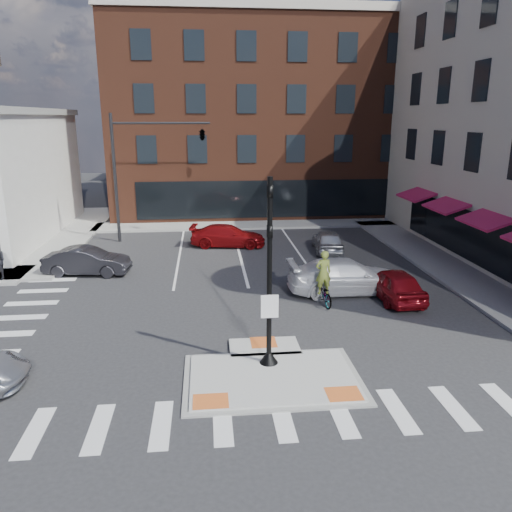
{
  "coord_description": "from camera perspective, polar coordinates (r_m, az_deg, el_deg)",
  "views": [
    {
      "loc": [
        -1.88,
        -14.07,
        7.77
      ],
      "look_at": [
        0.2,
        6.47,
        2.0
      ],
      "focal_mm": 35.0,
      "sensor_mm": 36.0,
      "label": 1
    }
  ],
  "objects": [
    {
      "name": "signal_pole",
      "position": [
        15.56,
        1.53,
        -4.75
      ],
      "size": [
        0.6,
        0.6,
        5.98
      ],
      "color": "black",
      "rests_on": "refuge_island"
    },
    {
      "name": "red_sedan",
      "position": [
        22.76,
        15.44,
        -3.07
      ],
      "size": [
        1.86,
        4.17,
        1.39
      ],
      "primitive_type": "imported",
      "rotation": [
        0.0,
        0.0,
        3.19
      ],
      "color": "maroon",
      "rests_on": "ground"
    },
    {
      "name": "white_pickup",
      "position": [
        23.07,
        10.33,
        -2.29
      ],
      "size": [
        5.42,
        2.34,
        1.56
      ],
      "primitive_type": "imported",
      "rotation": [
        0.0,
        0.0,
        1.6
      ],
      "color": "white",
      "rests_on": "ground"
    },
    {
      "name": "refuge_island",
      "position": [
        15.93,
        1.77,
        -13.37
      ],
      "size": [
        5.4,
        4.65,
        0.13
      ],
      "color": "gray",
      "rests_on": "ground"
    },
    {
      "name": "building_far_right",
      "position": [
        68.95,
        3.4,
        14.13
      ],
      "size": [
        12.0,
        12.0,
        12.0
      ],
      "primitive_type": "cube",
      "color": "brown",
      "rests_on": "ground"
    },
    {
      "name": "bg_car_silver",
      "position": [
        29.93,
        8.2,
        1.74
      ],
      "size": [
        2.0,
        4.09,
        1.34
      ],
      "primitive_type": "imported",
      "rotation": [
        0.0,
        0.0,
        3.03
      ],
      "color": "#AEB1B6",
      "rests_on": "ground"
    },
    {
      "name": "cyclist",
      "position": [
        21.53,
        7.66,
        -3.43
      ],
      "size": [
        0.92,
        1.97,
        2.36
      ],
      "rotation": [
        0.0,
        0.0,
        3.28
      ],
      "color": "#3F3F44",
      "rests_on": "ground"
    },
    {
      "name": "bg_car_red",
      "position": [
        30.94,
        -3.23,
        2.33
      ],
      "size": [
        4.82,
        2.52,
        1.33
      ],
      "primitive_type": "imported",
      "rotation": [
        0.0,
        0.0,
        1.42
      ],
      "color": "maroon",
      "rests_on": "ground"
    },
    {
      "name": "sidewalk_n",
      "position": [
        37.2,
        1.89,
        3.68
      ],
      "size": [
        26.0,
        3.0,
        0.15
      ],
      "primitive_type": "cube",
      "color": "gray",
      "rests_on": "ground"
    },
    {
      "name": "mast_arm_signal",
      "position": [
        32.15,
        -8.83,
        12.66
      ],
      "size": [
        6.1,
        2.24,
        8.0
      ],
      "color": "black",
      "rests_on": "ground"
    },
    {
      "name": "building_n",
      "position": [
        46.32,
        0.28,
        15.66
      ],
      "size": [
        24.4,
        18.4,
        15.5
      ],
      "color": "#572B1B",
      "rests_on": "ground"
    },
    {
      "name": "building_far_left",
      "position": [
        66.16,
        -7.81,
        13.08
      ],
      "size": [
        10.0,
        12.0,
        10.0
      ],
      "primitive_type": "cube",
      "color": "slate",
      "rests_on": "ground"
    },
    {
      "name": "bg_car_dark",
      "position": [
        26.75,
        -18.75,
        -0.56
      ],
      "size": [
        4.39,
        1.98,
        1.4
      ],
      "primitive_type": "imported",
      "rotation": [
        0.0,
        0.0,
        1.45
      ],
      "color": "#232227",
      "rests_on": "ground"
    },
    {
      "name": "ground",
      "position": [
        16.18,
        1.65,
        -13.09
      ],
      "size": [
        120.0,
        120.0,
        0.0
      ],
      "primitive_type": "plane",
      "color": "#28282B",
      "rests_on": "ground"
    },
    {
      "name": "sidewalk_e",
      "position": [
        28.27,
        21.14,
        -1.26
      ],
      "size": [
        3.0,
        24.0,
        0.15
      ],
      "primitive_type": "cube",
      "color": "gray",
      "rests_on": "ground"
    }
  ]
}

